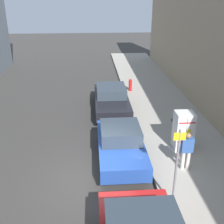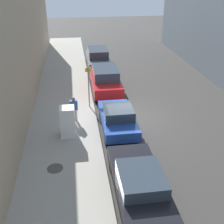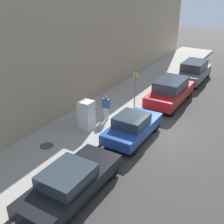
{
  "view_description": "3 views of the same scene",
  "coord_description": "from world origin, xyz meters",
  "views": [
    {
      "loc": [
        0.15,
        8.48,
        6.35
      ],
      "look_at": [
        -0.7,
        -3.06,
        1.38
      ],
      "focal_mm": 45.0,
      "sensor_mm": 36.0,
      "label": 1
    },
    {
      "loc": [
        -3.11,
        -14.57,
        8.03
      ],
      "look_at": [
        -1.14,
        -0.69,
        0.86
      ],
      "focal_mm": 45.0,
      "sensor_mm": 36.0,
      "label": 2
    },
    {
      "loc": [
        5.0,
        -13.2,
        7.91
      ],
      "look_at": [
        -2.43,
        -0.88,
        1.1
      ],
      "focal_mm": 45.0,
      "sensor_mm": 36.0,
      "label": 3
    }
  ],
  "objects": [
    {
      "name": "ground_plane",
      "position": [
        0.0,
        0.0,
        0.0
      ],
      "size": [
        80.0,
        80.0,
        0.0
      ],
      "primitive_type": "plane",
      "color": "#383533"
    },
    {
      "name": "sidewalk_slab",
      "position": [
        -3.88,
        0.0,
        0.09
      ],
      "size": [
        3.84,
        44.0,
        0.18
      ],
      "primitive_type": "cube",
      "color": "#9E998E",
      "rests_on": "ground"
    },
    {
      "name": "discarded_refrigerator",
      "position": [
        -3.6,
        -1.75,
        1.0
      ],
      "size": [
        0.76,
        0.73,
        1.64
      ],
      "color": "white",
      "rests_on": "sidewalk_slab"
    },
    {
      "name": "manhole_cover",
      "position": [
        -4.21,
        -4.44,
        0.18
      ],
      "size": [
        0.7,
        0.7,
        0.02
      ],
      "primitive_type": "cylinder",
      "color": "#47443F",
      "rests_on": "sidewalk_slab"
    },
    {
      "name": "street_sign_post",
      "position": [
        -2.27,
        1.64,
        1.64
      ],
      "size": [
        0.36,
        0.07,
        2.62
      ],
      "color": "slate",
      "rests_on": "sidewalk_slab"
    },
    {
      "name": "pedestrian_walking_far",
      "position": [
        -3.25,
        -0.22,
        1.03
      ],
      "size": [
        0.44,
        0.22,
        1.51
      ],
      "rotation": [
        0.0,
        0.0,
        0.2
      ],
      "color": "beige",
      "rests_on": "sidewalk_slab"
    },
    {
      "name": "parked_sedan_dark",
      "position": [
        -0.91,
        -6.53,
        0.72
      ],
      "size": [
        1.86,
        4.76,
        1.39
      ],
      "color": "black",
      "rests_on": "ground"
    },
    {
      "name": "parked_hatchback_blue",
      "position": [
        -0.91,
        -1.26,
        0.75
      ],
      "size": [
        1.77,
        4.0,
        1.46
      ],
      "color": "#23479E",
      "rests_on": "ground"
    },
    {
      "name": "parked_suv_red",
      "position": [
        -0.91,
        4.43,
        0.92
      ],
      "size": [
        1.95,
        4.87,
        1.76
      ],
      "color": "red",
      "rests_on": "ground"
    },
    {
      "name": "parked_suv_gray",
      "position": [
        -0.91,
        10.0,
        0.88
      ],
      "size": [
        1.89,
        4.75,
        1.73
      ],
      "color": "slate",
      "rests_on": "ground"
    }
  ]
}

